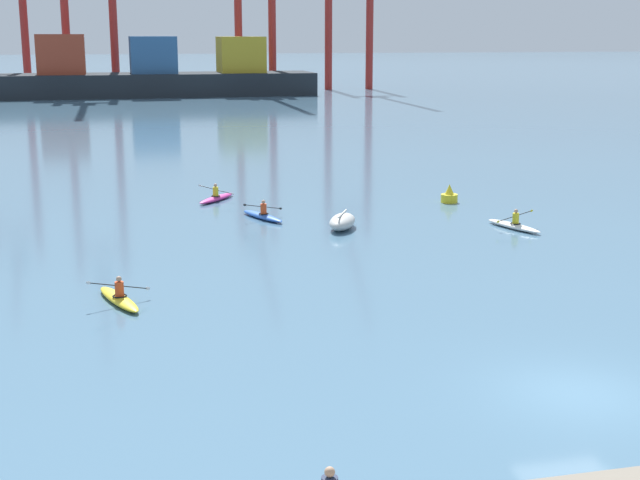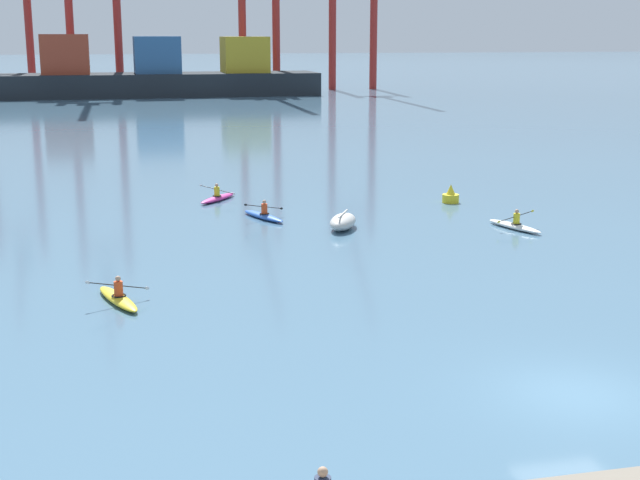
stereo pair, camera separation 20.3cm
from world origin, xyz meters
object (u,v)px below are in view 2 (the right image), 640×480
channel_buoy (451,196)px  kayak_white (515,225)px  kayak_yellow (118,298)px  capsized_dinghy (343,222)px  kayak_blue (264,215)px  kayak_magenta (218,197)px  container_barge (157,75)px

channel_buoy → kayak_white: bearing=-86.4°
channel_buoy → kayak_yellow: channel_buoy is taller
channel_buoy → kayak_yellow: bearing=-140.2°
kayak_yellow → capsized_dinghy: bearing=42.7°
kayak_blue → kayak_magenta: bearing=106.1°
capsized_dinghy → channel_buoy: bearing=35.1°
kayak_yellow → kayak_magenta: bearing=72.9°
container_barge → kayak_blue: container_barge is taller
channel_buoy → capsized_dinghy: bearing=-144.9°
capsized_dinghy → kayak_yellow: bearing=-137.3°
channel_buoy → kayak_magenta: channel_buoy is taller
container_barge → capsized_dinghy: bearing=-88.2°
container_barge → channel_buoy: 90.14m
capsized_dinghy → kayak_blue: kayak_blue is taller
channel_buoy → kayak_magenta: 12.61m
kayak_white → capsized_dinghy: bearing=166.7°
capsized_dinghy → kayak_magenta: (-4.76, 8.65, -0.18)m
capsized_dinghy → kayak_white: kayak_white is taller
kayak_yellow → kayak_white: (18.16, 7.74, 0.00)m
kayak_white → container_barge: bearing=96.4°
kayak_magenta → kayak_yellow: (-5.61, -18.24, 0.00)m
channel_buoy → kayak_blue: channel_buoy is taller
kayak_blue → kayak_yellow: bearing=-119.3°
kayak_yellow → kayak_blue: (7.19, 12.79, 0.00)m
kayak_blue → capsized_dinghy: bearing=-45.1°
channel_buoy → kayak_blue: (-10.54, -1.96, -0.19)m
kayak_magenta → capsized_dinghy: bearing=-61.2°
kayak_yellow → kayak_blue: same height
container_barge → kayak_blue: (-0.19, -91.47, -2.86)m
kayak_blue → channel_buoy: bearing=10.5°
kayak_magenta → kayak_white: 16.36m
channel_buoy → kayak_blue: 10.72m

